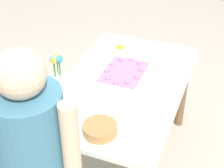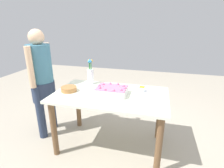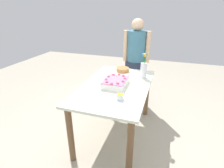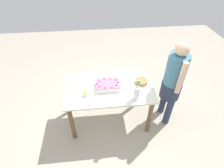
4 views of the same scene
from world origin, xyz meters
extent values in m
plane|color=#ACA18F|center=(0.00, 0.00, 0.00)|extent=(8.00, 8.00, 0.00)
cube|color=silver|center=(0.00, 0.00, 0.73)|extent=(1.37, 0.82, 0.03)
cylinder|color=brown|center=(-0.61, -0.33, 0.36)|extent=(0.07, 0.07, 0.72)
cylinder|color=brown|center=(0.61, -0.33, 0.36)|extent=(0.07, 0.07, 0.72)
cylinder|color=brown|center=(-0.61, 0.33, 0.36)|extent=(0.07, 0.07, 0.72)
cylinder|color=brown|center=(0.61, 0.33, 0.36)|extent=(0.07, 0.07, 0.72)
cube|color=white|center=(-0.02, 0.00, 0.79)|extent=(0.36, 0.27, 0.08)
cube|color=pink|center=(-0.02, 0.00, 0.83)|extent=(0.35, 0.26, 0.01)
sphere|color=pink|center=(0.14, 0.00, 0.84)|extent=(0.04, 0.04, 0.04)
sphere|color=pink|center=(0.11, 0.07, 0.84)|extent=(0.04, 0.04, 0.04)
sphere|color=pink|center=(0.03, 0.11, 0.84)|extent=(0.04, 0.04, 0.04)
sphere|color=pink|center=(-0.07, 0.11, 0.84)|extent=(0.04, 0.04, 0.04)
sphere|color=pink|center=(-0.15, 0.07, 0.84)|extent=(0.04, 0.04, 0.04)
sphere|color=pink|center=(-0.18, 0.00, 0.84)|extent=(0.04, 0.04, 0.04)
sphere|color=pink|center=(-0.15, -0.07, 0.84)|extent=(0.04, 0.04, 0.04)
sphere|color=pink|center=(-0.07, -0.11, 0.84)|extent=(0.04, 0.04, 0.04)
sphere|color=pink|center=(0.03, -0.11, 0.84)|extent=(0.04, 0.04, 0.04)
sphere|color=pink|center=(0.11, -0.07, 0.84)|extent=(0.04, 0.04, 0.04)
cone|color=#2D8438|center=(0.08, 0.02, 0.84)|extent=(0.02, 0.02, 0.02)
cone|color=#2D8438|center=(-0.10, -0.04, 0.84)|extent=(0.02, 0.02, 0.02)
cylinder|color=white|center=(-0.36, -0.16, 0.75)|extent=(0.20, 0.20, 0.01)
cube|color=white|center=(-0.36, -0.16, 0.78)|extent=(0.06, 0.06, 0.06)
cube|color=yellow|center=(-0.36, -0.16, 0.81)|extent=(0.06, 0.06, 0.01)
cube|color=silver|center=(-0.49, 0.23, 0.75)|extent=(0.20, 0.07, 0.00)
cylinder|color=white|center=(0.36, -0.29, 0.85)|extent=(0.09, 0.09, 0.21)
cylinder|color=#2D8438|center=(0.38, -0.29, 1.01)|extent=(0.01, 0.01, 0.12)
sphere|color=yellow|center=(0.38, -0.29, 1.07)|extent=(0.04, 0.04, 0.04)
cylinder|color=#2D8438|center=(0.37, -0.27, 1.01)|extent=(0.01, 0.01, 0.12)
sphere|color=#2C85BD|center=(0.37, -0.27, 1.07)|extent=(0.04, 0.04, 0.04)
cylinder|color=#2D8438|center=(0.35, -0.27, 1.01)|extent=(0.01, 0.01, 0.12)
sphere|color=#2E7DC5|center=(0.35, -0.27, 1.07)|extent=(0.04, 0.04, 0.04)
cylinder|color=#2D8438|center=(0.35, -0.29, 1.01)|extent=(0.01, 0.01, 0.12)
sphere|color=yellow|center=(0.35, -0.29, 1.07)|extent=(0.04, 0.04, 0.04)
cylinder|color=#2D8438|center=(0.37, -0.30, 1.01)|extent=(0.01, 0.01, 0.12)
sphere|color=#2C83BC|center=(0.37, -0.30, 1.07)|extent=(0.04, 0.04, 0.04)
cylinder|color=#AD743F|center=(0.52, 0.05, 0.78)|extent=(0.20, 0.20, 0.06)
cylinder|color=#28354D|center=(0.98, 0.07, 0.39)|extent=(0.11, 0.11, 0.78)
cylinder|color=#28354D|center=(0.98, -0.19, 0.39)|extent=(0.11, 0.11, 0.78)
cylinder|color=#28354D|center=(0.98, -0.06, 0.66)|extent=(0.31, 0.32, 0.28)
cylinder|color=teal|center=(0.98, -0.06, 1.04)|extent=(0.30, 0.30, 0.52)
sphere|color=beige|center=(0.98, -0.06, 1.39)|extent=(0.20, 0.20, 0.20)
cylinder|color=beige|center=(0.98, 0.13, 1.04)|extent=(0.08, 0.08, 0.52)
cylinder|color=beige|center=(0.98, -0.25, 1.04)|extent=(0.08, 0.08, 0.52)
camera|label=1|loc=(1.85, 0.64, 2.06)|focal=55.00mm
camera|label=2|loc=(-0.53, 1.88, 1.56)|focal=28.00mm
camera|label=3|loc=(-1.93, -0.58, 1.64)|focal=28.00mm
camera|label=4|loc=(-0.17, -2.04, 2.54)|focal=28.00mm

